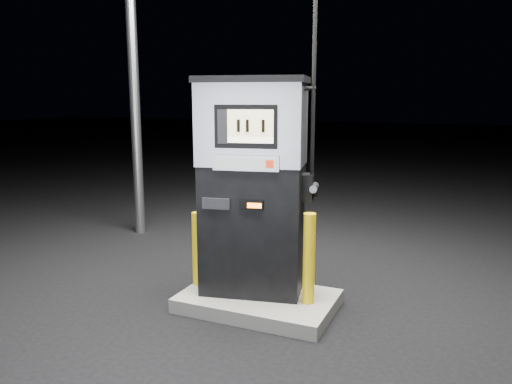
% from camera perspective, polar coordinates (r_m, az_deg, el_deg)
% --- Properties ---
extents(ground, '(80.00, 80.00, 0.00)m').
position_cam_1_polar(ground, '(5.47, 0.26, -13.08)').
color(ground, black).
rests_on(ground, ground).
extents(pump_island, '(1.60, 1.00, 0.15)m').
position_cam_1_polar(pump_island, '(5.44, 0.26, -12.35)').
color(pump_island, slate).
rests_on(pump_island, ground).
extents(fuel_dispenser, '(1.31, 0.89, 4.70)m').
position_cam_1_polar(fuel_dispenser, '(5.21, -0.35, 0.85)').
color(fuel_dispenser, black).
rests_on(fuel_dispenser, pump_island).
extents(bollard_left, '(0.13, 0.13, 0.82)m').
position_cam_1_polar(bollard_left, '(5.59, -6.73, -6.45)').
color(bollard_left, yellow).
rests_on(bollard_left, pump_island).
extents(bollard_right, '(0.15, 0.15, 0.93)m').
position_cam_1_polar(bollard_right, '(5.07, 6.07, -7.59)').
color(bollard_right, yellow).
rests_on(bollard_right, pump_island).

